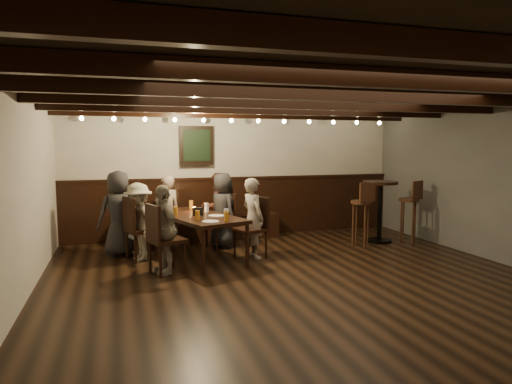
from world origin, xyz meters
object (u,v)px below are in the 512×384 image
object	(u,v)px
person_right_far	(253,218)
bar_stool_right	(408,219)
chair_left_near	(141,241)
person_right_near	(223,210)
person_bench_left	(119,213)
dining_table	(196,218)
chair_right_near	(221,231)
person_bench_centre	(167,211)
person_bench_right	(217,207)
chair_left_far	(166,252)
bar_stool_left	(361,222)
high_top_table	(380,202)
person_left_near	(139,222)
chair_right_far	(251,240)
person_left_far	(163,229)

from	to	relation	value
person_right_far	bar_stool_right	world-z (taller)	person_right_far
chair_left_near	person_right_near	xyz separation A→B (m)	(1.39, 0.47, 0.35)
bar_stool_right	person_bench_left	bearing A→B (deg)	153.28
dining_table	person_bench_left	bearing A→B (deg)	135.00
person_right_far	bar_stool_right	size ratio (longest dim) A/B	1.12
chair_right_near	person_bench_centre	world-z (taller)	person_bench_centre
chair_right_near	person_bench_left	size ratio (longest dim) A/B	0.69
chair_right_near	person_bench_right	bearing A→B (deg)	-21.83
chair_left_far	person_bench_left	bearing A→B (deg)	-172.42
bar_stool_left	chair_left_far	bearing A→B (deg)	-175.69
bar_stool_left	high_top_table	bearing A→B (deg)	14.94
chair_left_far	person_bench_centre	bearing A→B (deg)	154.35
person_bench_centre	person_right_far	distance (m)	1.68
chair_left_near	bar_stool_right	distance (m)	4.72
person_bench_right	person_right_near	size ratio (longest dim) A/B	0.98
person_right_near	person_right_far	bearing A→B (deg)	-180.00
dining_table	person_bench_centre	distance (m)	1.05
person_right_far	person_right_near	bearing A→B (deg)	0.00
chair_right_near	bar_stool_left	bearing A→B (deg)	-122.90
person_left_near	bar_stool_left	xyz separation A→B (m)	(3.75, -0.13, -0.18)
chair_left_far	person_bench_centre	distance (m)	1.70
person_bench_centre	high_top_table	bearing A→B (deg)	150.27
chair_left_near	chair_right_near	world-z (taller)	chair_left_near
person_left_near	high_top_table	bearing A→B (deg)	72.41
person_right_far	person_bench_centre	bearing A→B (deg)	26.57
chair_left_near	chair_right_far	distance (m)	1.70
dining_table	chair_right_near	bearing A→B (deg)	32.01
chair_left_far	person_bench_left	world-z (taller)	person_bench_left
chair_left_far	person_bench_centre	world-z (taller)	person_bench_centre
person_left_far	person_right_near	xyz separation A→B (m)	(1.13, 1.33, 0.03)
person_bench_left	high_top_table	size ratio (longest dim) A/B	1.23
dining_table	person_left_near	xyz separation A→B (m)	(-0.85, 0.19, -0.04)
chair_right_far	person_bench_right	xyz separation A→B (m)	(-0.26, 1.34, 0.34)
person_left_near	person_left_far	distance (m)	0.90
chair_left_near	chair_right_far	xyz separation A→B (m)	(1.65, -0.39, -0.01)
dining_table	person_right_far	xyz separation A→B (m)	(0.85, -0.19, -0.01)
person_bench_centre	person_bench_right	size ratio (longest dim) A/B	0.99
person_bench_left	bar_stool_right	distance (m)	5.06
person_bench_centre	high_top_table	size ratio (longest dim) A/B	1.12
chair_right_near	person_bench_centre	bearing A→B (deg)	50.18
dining_table	chair_left_near	distance (m)	0.91
person_right_far	person_bench_left	bearing A→B (deg)	50.71
person_bench_left	chair_right_far	bearing A→B (deg)	140.20
chair_left_near	bar_stool_left	world-z (taller)	bar_stool_left
dining_table	chair_left_near	xyz separation A→B (m)	(-0.83, 0.20, -0.33)
dining_table	person_bench_left	world-z (taller)	person_bench_left
chair_right_far	person_right_far	xyz separation A→B (m)	(0.03, 0.01, 0.34)
chair_left_near	bar_stool_left	size ratio (longest dim) A/B	0.87
person_bench_centre	person_right_near	size ratio (longest dim) A/B	0.97
chair_left_near	chair_right_near	bearing A→B (deg)	90.00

